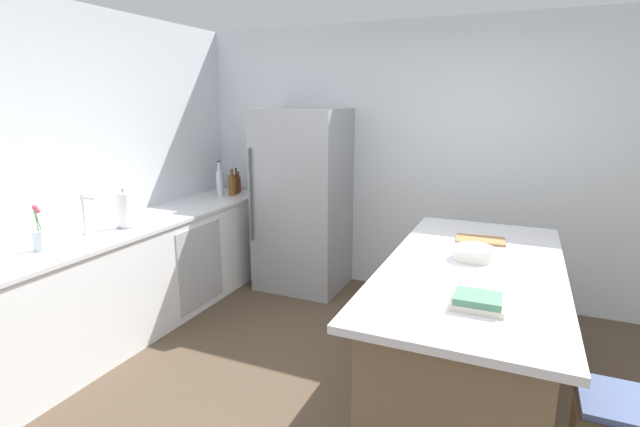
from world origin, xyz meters
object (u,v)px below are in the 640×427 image
object	(u,v)px
bar_stool	(620,424)
cutting_board	(480,240)
cookbook_stack	(478,302)
mixing_bowl	(474,253)
whiskey_bottle	(232,185)
syrup_bottle	(236,183)
refrigerator	(303,200)
sink_faucet	(85,214)
paper_towel_roll	(124,211)
flower_vase	(40,237)
kitchen_island	(468,336)
soda_bottle	(220,182)
hot_sauce_bottle	(239,184)

from	to	relation	value
bar_stool	cutting_board	bearing A→B (deg)	121.51
cookbook_stack	mixing_bowl	distance (m)	0.71
whiskey_bottle	cutting_board	distance (m)	2.70
bar_stool	syrup_bottle	xyz separation A→B (m)	(-3.29, 2.08, 0.49)
refrigerator	syrup_bottle	size ratio (longest dim) A/B	6.59
refrigerator	sink_faucet	bearing A→B (deg)	-117.78
paper_towel_roll	flower_vase	bearing A→B (deg)	-95.77
flower_vase	paper_towel_roll	world-z (taller)	paper_towel_roll
kitchen_island	soda_bottle	world-z (taller)	soda_bottle
cutting_board	kitchen_island	bearing A→B (deg)	-89.07
soda_bottle	cookbook_stack	world-z (taller)	soda_bottle
paper_towel_roll	refrigerator	bearing A→B (deg)	60.96
flower_vase	soda_bottle	bearing A→B (deg)	90.01
syrup_bottle	mixing_bowl	xyz separation A→B (m)	(2.58, -1.35, -0.04)
hot_sauce_bottle	whiskey_bottle	distance (m)	0.19
kitchen_island	whiskey_bottle	size ratio (longest dim) A/B	7.69
bar_stool	cutting_board	distance (m)	1.41
sink_faucet	mixing_bowl	xyz separation A→B (m)	(2.70, 0.47, -0.08)
bar_stool	cookbook_stack	bearing A→B (deg)	177.74
mixing_bowl	bar_stool	bearing A→B (deg)	-46.02
flower_vase	whiskey_bottle	bearing A→B (deg)	87.34
hot_sauce_bottle	cookbook_stack	size ratio (longest dim) A/B	0.93
flower_vase	hot_sauce_bottle	bearing A→B (deg)	88.61
sink_faucet	flower_vase	xyz separation A→B (m)	(0.03, -0.39, -0.06)
whiskey_bottle	soda_bottle	xyz separation A→B (m)	(-0.10, -0.09, 0.04)
kitchen_island	hot_sauce_bottle	world-z (taller)	hot_sauce_bottle
mixing_bowl	soda_bottle	bearing A→B (deg)	156.52
cutting_board	syrup_bottle	bearing A→B (deg)	160.10
cookbook_stack	cutting_board	distance (m)	1.12
syrup_bottle	cookbook_stack	bearing A→B (deg)	-37.55
sink_faucet	mixing_bowl	distance (m)	2.74
soda_bottle	hot_sauce_bottle	bearing A→B (deg)	78.42
kitchen_island	paper_towel_roll	distance (m)	2.67
sink_faucet	cutting_board	bearing A→B (deg)	18.00
syrup_bottle	cookbook_stack	xyz separation A→B (m)	(2.67, -2.06, -0.04)
whiskey_bottle	cutting_board	size ratio (longest dim) A/B	0.81
flower_vase	whiskey_bottle	size ratio (longest dim) A/B	1.14
soda_bottle	whiskey_bottle	bearing A→B (deg)	41.23
paper_towel_roll	cutting_board	size ratio (longest dim) A/B	0.93
syrup_bottle	whiskey_bottle	size ratio (longest dim) A/B	1.00
bar_stool	hot_sauce_bottle	xyz separation A→B (m)	(-3.31, 2.16, 0.47)
refrigerator	mixing_bowl	bearing A→B (deg)	-36.21
hot_sauce_bottle	cookbook_stack	xyz separation A→B (m)	(2.70, -2.14, -0.02)
paper_towel_roll	whiskey_bottle	bearing A→B (deg)	88.78
bar_stool	sink_faucet	xyz separation A→B (m)	(-3.40, 0.27, 0.53)
sink_faucet	mixing_bowl	bearing A→B (deg)	9.80
paper_towel_roll	hot_sauce_bottle	xyz separation A→B (m)	(-0.01, 1.62, -0.05)
hot_sauce_bottle	soda_bottle	bearing A→B (deg)	-101.58
kitchen_island	cutting_board	xyz separation A→B (m)	(-0.01, 0.51, 0.47)
soda_bottle	syrup_bottle	bearing A→B (deg)	67.47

